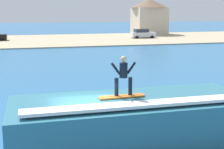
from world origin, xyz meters
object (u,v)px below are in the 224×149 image
(surfboard, at_px, (122,96))
(surfer, at_px, (123,74))
(wave_crest, at_px, (132,118))
(house_gabled_white, at_px, (149,15))
(car_far_shore, at_px, (142,34))

(surfboard, relative_size, surfer, 1.18)
(wave_crest, distance_m, surfer, 2.02)
(wave_crest, height_order, house_gabled_white, house_gabled_white)
(surfboard, distance_m, car_far_shore, 48.70)
(surfboard, relative_size, car_far_shore, 0.41)
(wave_crest, height_order, surfboard, surfboard)
(surfboard, bearing_deg, surfer, 21.65)
(wave_crest, bearing_deg, surfboard, -153.97)
(surfer, bearing_deg, wave_crest, 26.75)
(car_far_shore, xyz_separation_m, house_gabled_white, (4.50, 8.48, 3.22))
(wave_crest, distance_m, house_gabled_white, 57.90)
(wave_crest, bearing_deg, surfer, -153.25)
(house_gabled_white, bearing_deg, car_far_shore, -117.95)
(wave_crest, xyz_separation_m, car_far_shore, (16.70, 45.29, 0.05))
(surfboard, bearing_deg, house_gabled_white, 68.10)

